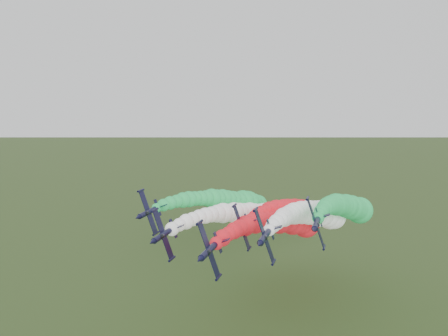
{
  "coord_description": "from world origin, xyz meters",
  "views": [
    {
      "loc": [
        30.39,
        -76.49,
        66.12
      ],
      "look_at": [
        4.84,
        10.37,
        53.69
      ],
      "focal_mm": 35.0,
      "sensor_mm": 36.0,
      "label": 1
    }
  ],
  "objects_px": {
    "jet_inner_left": "(254,215)",
    "jet_trail": "(297,211)",
    "jet_lead": "(287,223)",
    "jet_outer_left": "(235,202)",
    "jet_inner_right": "(318,215)",
    "jet_outer_right": "(348,207)"
  },
  "relations": [
    {
      "from": "jet_lead",
      "to": "jet_outer_left",
      "type": "height_order",
      "value": "jet_outer_left"
    },
    {
      "from": "jet_lead",
      "to": "jet_inner_right",
      "type": "relative_size",
      "value": 1.01
    },
    {
      "from": "jet_outer_right",
      "to": "jet_trail",
      "type": "distance_m",
      "value": 19.75
    },
    {
      "from": "jet_outer_left",
      "to": "jet_trail",
      "type": "relative_size",
      "value": 1.0
    },
    {
      "from": "jet_lead",
      "to": "jet_inner_left",
      "type": "distance_m",
      "value": 14.32
    },
    {
      "from": "jet_outer_right",
      "to": "jet_lead",
      "type": "bearing_deg",
      "value": -139.67
    },
    {
      "from": "jet_inner_left",
      "to": "jet_trail",
      "type": "height_order",
      "value": "jet_inner_left"
    },
    {
      "from": "jet_outer_left",
      "to": "jet_outer_right",
      "type": "height_order",
      "value": "jet_outer_right"
    },
    {
      "from": "jet_outer_left",
      "to": "jet_inner_right",
      "type": "bearing_deg",
      "value": -21.05
    },
    {
      "from": "jet_lead",
      "to": "jet_outer_left",
      "type": "bearing_deg",
      "value": 141.45
    },
    {
      "from": "jet_lead",
      "to": "jet_inner_left",
      "type": "relative_size",
      "value": 1.01
    },
    {
      "from": "jet_inner_left",
      "to": "jet_outer_right",
      "type": "distance_m",
      "value": 31.59
    },
    {
      "from": "jet_inner_left",
      "to": "jet_outer_right",
      "type": "xyz_separation_m",
      "value": [
        30.44,
        7.99,
        2.78
      ]
    },
    {
      "from": "jet_outer_left",
      "to": "jet_inner_left",
      "type": "bearing_deg",
      "value": -46.15
    },
    {
      "from": "jet_lead",
      "to": "jet_outer_left",
      "type": "xyz_separation_m",
      "value": [
        -21.49,
        17.12,
        1.9
      ]
    },
    {
      "from": "jet_lead",
      "to": "jet_trail",
      "type": "relative_size",
      "value": 1.01
    },
    {
      "from": "jet_outer_right",
      "to": "jet_inner_left",
      "type": "bearing_deg",
      "value": -165.29
    },
    {
      "from": "jet_inner_right",
      "to": "jet_outer_right",
      "type": "relative_size",
      "value": 0.99
    },
    {
      "from": "jet_inner_left",
      "to": "jet_inner_right",
      "type": "bearing_deg",
      "value": -5.63
    },
    {
      "from": "jet_trail",
      "to": "jet_inner_right",
      "type": "bearing_deg",
      "value": -64.27
    },
    {
      "from": "jet_inner_left",
      "to": "jet_lead",
      "type": "bearing_deg",
      "value": -31.45
    },
    {
      "from": "jet_inner_right",
      "to": "jet_inner_left",
      "type": "bearing_deg",
      "value": 174.37
    }
  ]
}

